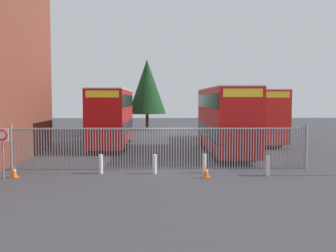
# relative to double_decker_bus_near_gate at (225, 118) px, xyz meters

# --- Properties ---
(ground_plane) EXTENTS (100.00, 100.00, 0.00)m
(ground_plane) POSITION_rel_double_decker_bus_near_gate_xyz_m (-3.89, 2.16, -2.42)
(ground_plane) COLOR #3D3D42
(palisade_fence) EXTENTS (15.55, 0.14, 2.35)m
(palisade_fence) POSITION_rel_double_decker_bus_near_gate_xyz_m (-4.41, -5.84, -1.24)
(palisade_fence) COLOR gray
(palisade_fence) RESTS_ON ground
(double_decker_bus_near_gate) EXTENTS (2.54, 10.81, 4.42)m
(double_decker_bus_near_gate) POSITION_rel_double_decker_bus_near_gate_xyz_m (0.00, 0.00, 0.00)
(double_decker_bus_near_gate) COLOR red
(double_decker_bus_near_gate) RESTS_ON ground
(double_decker_bus_behind_fence_left) EXTENTS (2.54, 10.81, 4.42)m
(double_decker_bus_behind_fence_left) POSITION_rel_double_decker_bus_near_gate_xyz_m (3.88, 7.17, 0.00)
(double_decker_bus_behind_fence_left) COLOR red
(double_decker_bus_behind_fence_left) RESTS_ON ground
(double_decker_bus_behind_fence_right) EXTENTS (2.54, 10.81, 4.42)m
(double_decker_bus_behind_fence_right) POSITION_rel_double_decker_bus_near_gate_xyz_m (-8.07, 4.38, 0.00)
(double_decker_bus_behind_fence_right) COLOR #B70C0C
(double_decker_bus_behind_fence_right) RESTS_ON ground
(double_decker_bus_far_back) EXTENTS (2.54, 10.81, 4.42)m
(double_decker_bus_far_back) POSITION_rel_double_decker_bus_near_gate_xyz_m (-10.04, 16.13, 0.00)
(double_decker_bus_far_back) COLOR red
(double_decker_bus_far_back) RESTS_ON ground
(bollard_near_left) EXTENTS (0.20, 0.20, 0.95)m
(bollard_near_left) POSITION_rel_double_decker_bus_near_gate_xyz_m (-7.34, -7.01, -1.95)
(bollard_near_left) COLOR silver
(bollard_near_left) RESTS_ON ground
(bollard_center_front) EXTENTS (0.20, 0.20, 0.95)m
(bollard_center_front) POSITION_rel_double_decker_bus_near_gate_xyz_m (-4.70, -7.12, -1.95)
(bollard_center_front) COLOR silver
(bollard_center_front) RESTS_ON ground
(bollard_near_right) EXTENTS (0.20, 0.20, 0.95)m
(bollard_near_right) POSITION_rel_double_decker_bus_near_gate_xyz_m (-2.23, -6.99, -1.95)
(bollard_near_right) COLOR silver
(bollard_near_right) RESTS_ON ground
(bollard_far_right) EXTENTS (0.20, 0.20, 0.95)m
(bollard_far_right) POSITION_rel_double_decker_bus_near_gate_xyz_m (0.72, -7.74, -1.95)
(bollard_far_right) COLOR silver
(bollard_far_right) RESTS_ON ground
(traffic_cone_by_gate) EXTENTS (0.34, 0.34, 0.59)m
(traffic_cone_by_gate) POSITION_rel_double_decker_bus_near_gate_xyz_m (-11.24, -7.92, -2.13)
(traffic_cone_by_gate) COLOR orange
(traffic_cone_by_gate) RESTS_ON ground
(traffic_cone_mid_forecourt) EXTENTS (0.34, 0.34, 0.59)m
(traffic_cone_mid_forecourt) POSITION_rel_double_decker_bus_near_gate_xyz_m (-2.30, -8.23, -2.13)
(traffic_cone_mid_forecourt) COLOR orange
(traffic_cone_mid_forecourt) RESTS_ON ground
(speed_limit_sign_post) EXTENTS (0.60, 0.14, 2.40)m
(speed_limit_sign_post) POSITION_rel_double_decker_bus_near_gate_xyz_m (-11.56, -8.41, -0.65)
(speed_limit_sign_post) COLOR slate
(speed_limit_sign_post) RESTS_ON ground
(tree_tall_back) EXTENTS (4.58, 4.58, 8.50)m
(tree_tall_back) POSITION_rel_double_decker_bus_near_gate_xyz_m (-5.77, 21.62, 2.79)
(tree_tall_back) COLOR #4C3823
(tree_tall_back) RESTS_ON ground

